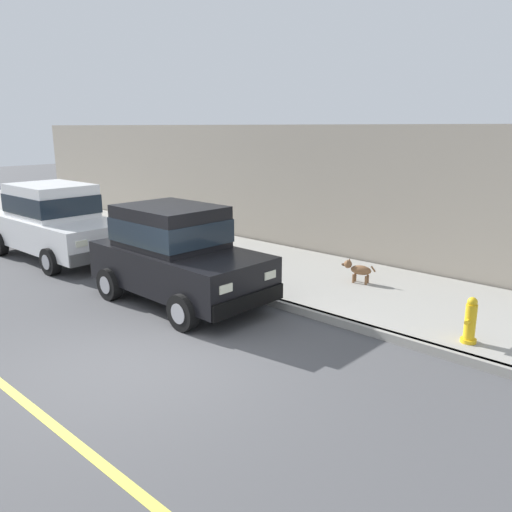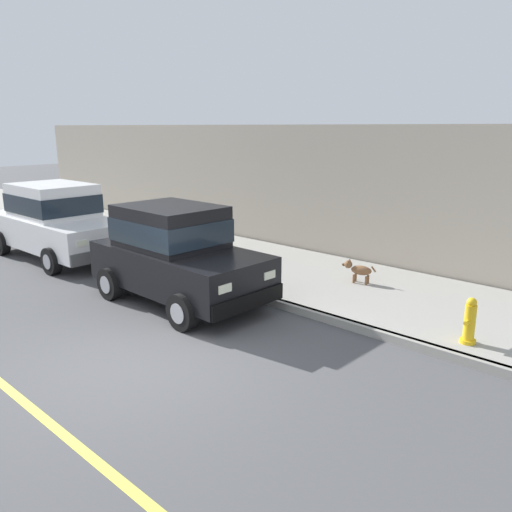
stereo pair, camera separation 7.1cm
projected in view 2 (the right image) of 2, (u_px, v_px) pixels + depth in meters
name	position (u px, v px, depth m)	size (l,w,h in m)	color
ground_plane	(137.00, 362.00, 7.42)	(80.00, 80.00, 0.00)	#4C4C4F
curb	(278.00, 303.00, 9.68)	(0.16, 64.00, 0.14)	gray
sidewalk	(332.00, 283.00, 10.96)	(3.60, 64.00, 0.14)	#99968E
lane_centre_line	(27.00, 405.00, 6.28)	(0.12, 57.60, 0.01)	#E0D64C
car_black_hatchback	(176.00, 253.00, 9.80)	(2.01, 3.83, 1.88)	black
car_white_sedan	(56.00, 220.00, 13.17)	(2.07, 4.62, 1.92)	white
dog_brown	(358.00, 269.00, 10.66)	(0.29, 0.75, 0.49)	brown
fire_hydrant	(470.00, 322.00, 7.66)	(0.34, 0.24, 0.72)	gold
building_facade	(219.00, 181.00, 15.82)	(0.50, 20.00, 3.39)	#9E9384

